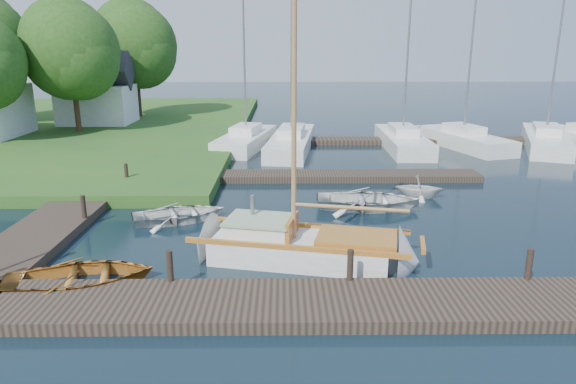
{
  "coord_description": "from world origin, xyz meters",
  "views": [
    {
      "loc": [
        -0.19,
        -16.82,
        5.91
      ],
      "look_at": [
        0.0,
        0.0,
        1.2
      ],
      "focal_mm": 32.0,
      "sensor_mm": 36.0,
      "label": 1
    }
  ],
  "objects_px": {
    "mooring_post_2": "(350,265)",
    "house_c": "(97,95)",
    "mooring_post_5": "(126,173)",
    "marina_boat_4": "(463,138)",
    "tree_3": "(71,50)",
    "mooring_post_3": "(529,264)",
    "marina_boat_0": "(246,138)",
    "marina_boat_3": "(403,139)",
    "mooring_post_1": "(170,266)",
    "mooring_post_4": "(84,207)",
    "tender_c": "(368,198)",
    "dinghy": "(80,273)",
    "tender_d": "(420,185)",
    "tender_a": "(179,211)",
    "sailboat": "(306,249)",
    "tree_7": "(135,45)",
    "marina_boat_1": "(291,140)",
    "marina_boat_5": "(545,139)"
  },
  "relations": [
    {
      "from": "mooring_post_1",
      "to": "sailboat",
      "type": "xyz_separation_m",
      "value": [
        3.49,
        1.93,
        -0.36
      ]
    },
    {
      "from": "marina_boat_0",
      "to": "marina_boat_3",
      "type": "distance_m",
      "value": 9.61
    },
    {
      "from": "sailboat",
      "to": "tree_3",
      "type": "bearing_deg",
      "value": 136.91
    },
    {
      "from": "mooring_post_1",
      "to": "mooring_post_2",
      "type": "height_order",
      "value": "same"
    },
    {
      "from": "mooring_post_2",
      "to": "sailboat",
      "type": "distance_m",
      "value": 2.21
    },
    {
      "from": "marina_boat_0",
      "to": "marina_boat_5",
      "type": "bearing_deg",
      "value": -78.98
    },
    {
      "from": "mooring_post_4",
      "to": "sailboat",
      "type": "height_order",
      "value": "sailboat"
    },
    {
      "from": "tender_a",
      "to": "tree_3",
      "type": "bearing_deg",
      "value": 11.19
    },
    {
      "from": "mooring_post_5",
      "to": "marina_boat_4",
      "type": "bearing_deg",
      "value": 27.74
    },
    {
      "from": "dinghy",
      "to": "tender_c",
      "type": "xyz_separation_m",
      "value": [
        8.49,
        6.67,
        0.03
      ]
    },
    {
      "from": "mooring_post_4",
      "to": "marina_boat_3",
      "type": "xyz_separation_m",
      "value": [
        14.18,
        14.21,
        -0.13
      ]
    },
    {
      "from": "mooring_post_3",
      "to": "marina_boat_3",
      "type": "xyz_separation_m",
      "value": [
        1.18,
        19.21,
        -0.13
      ]
    },
    {
      "from": "mooring_post_2",
      "to": "sailboat",
      "type": "bearing_deg",
      "value": 117.69
    },
    {
      "from": "dinghy",
      "to": "tender_a",
      "type": "bearing_deg",
      "value": -29.81
    },
    {
      "from": "marina_boat_3",
      "to": "dinghy",
      "type": "bearing_deg",
      "value": 148.15
    },
    {
      "from": "marina_boat_0",
      "to": "tree_3",
      "type": "xyz_separation_m",
      "value": [
        -11.57,
        3.53,
        5.23
      ]
    },
    {
      "from": "mooring_post_1",
      "to": "mooring_post_5",
      "type": "bearing_deg",
      "value": 111.8
    },
    {
      "from": "tender_c",
      "to": "dinghy",
      "type": "bearing_deg",
      "value": 132.68
    },
    {
      "from": "tree_3",
      "to": "marina_boat_4",
      "type": "bearing_deg",
      "value": -8.16
    },
    {
      "from": "mooring_post_2",
      "to": "dinghy",
      "type": "height_order",
      "value": "mooring_post_2"
    },
    {
      "from": "marina_boat_0",
      "to": "marina_boat_3",
      "type": "xyz_separation_m",
      "value": [
        9.61,
        -0.31,
        -0.01
      ]
    },
    {
      "from": "dinghy",
      "to": "house_c",
      "type": "distance_m",
      "value": 28.14
    },
    {
      "from": "mooring_post_2",
      "to": "house_c",
      "type": "bearing_deg",
      "value": 119.86
    },
    {
      "from": "dinghy",
      "to": "marina_boat_4",
      "type": "bearing_deg",
      "value": -54.21
    },
    {
      "from": "tender_c",
      "to": "mooring_post_5",
      "type": "bearing_deg",
      "value": 77.84
    },
    {
      "from": "tender_d",
      "to": "marina_boat_4",
      "type": "bearing_deg",
      "value": -14.0
    },
    {
      "from": "tender_a",
      "to": "house_c",
      "type": "relative_size",
      "value": 0.61
    },
    {
      "from": "mooring_post_1",
      "to": "mooring_post_3",
      "type": "xyz_separation_m",
      "value": [
        9.0,
        0.0,
        0.0
      ]
    },
    {
      "from": "mooring_post_4",
      "to": "tender_c",
      "type": "relative_size",
      "value": 0.2
    },
    {
      "from": "house_c",
      "to": "tender_d",
      "type": "bearing_deg",
      "value": -43.71
    },
    {
      "from": "mooring_post_1",
      "to": "mooring_post_4",
      "type": "height_order",
      "value": "same"
    },
    {
      "from": "marina_boat_1",
      "to": "marina_boat_3",
      "type": "xyz_separation_m",
      "value": [
        6.82,
        0.33,
        0.01
      ]
    },
    {
      "from": "tender_c",
      "to": "tree_3",
      "type": "distance_m",
      "value": 24.09
    },
    {
      "from": "dinghy",
      "to": "sailboat",
      "type": "bearing_deg",
      "value": -88.17
    },
    {
      "from": "mooring_post_2",
      "to": "tree_7",
      "type": "relative_size",
      "value": 0.09
    },
    {
      "from": "tender_c",
      "to": "marina_boat_0",
      "type": "relative_size",
      "value": 0.34
    },
    {
      "from": "mooring_post_3",
      "to": "marina_boat_3",
      "type": "height_order",
      "value": "marina_boat_3"
    },
    {
      "from": "dinghy",
      "to": "tree_3",
      "type": "xyz_separation_m",
      "value": [
        -8.61,
        22.75,
        5.43
      ]
    },
    {
      "from": "tender_d",
      "to": "marina_boat_0",
      "type": "xyz_separation_m",
      "value": [
        -7.86,
        11.1,
        0.07
      ]
    },
    {
      "from": "mooring_post_4",
      "to": "tender_d",
      "type": "distance_m",
      "value": 12.9
    },
    {
      "from": "house_c",
      "to": "tree_3",
      "type": "bearing_deg",
      "value": -89.97
    },
    {
      "from": "sailboat",
      "to": "tender_d",
      "type": "height_order",
      "value": "sailboat"
    },
    {
      "from": "mooring_post_5",
      "to": "house_c",
      "type": "distance_m",
      "value": 18.48
    },
    {
      "from": "mooring_post_3",
      "to": "dinghy",
      "type": "distance_m",
      "value": 11.4
    },
    {
      "from": "tender_a",
      "to": "marina_boat_0",
      "type": "bearing_deg",
      "value": -24.82
    },
    {
      "from": "marina_boat_1",
      "to": "house_c",
      "type": "xyz_separation_m",
      "value": [
        -14.36,
        8.12,
        2.02
      ]
    },
    {
      "from": "mooring_post_4",
      "to": "sailboat",
      "type": "relative_size",
      "value": 0.08
    },
    {
      "from": "sailboat",
      "to": "tender_c",
      "type": "bearing_deg",
      "value": 75.04
    },
    {
      "from": "tree_3",
      "to": "mooring_post_3",
      "type": "bearing_deg",
      "value": -49.05
    },
    {
      "from": "mooring_post_1",
      "to": "mooring_post_4",
      "type": "relative_size",
      "value": 1.0
    }
  ]
}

